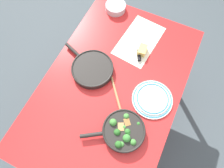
{
  "coord_description": "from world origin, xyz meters",
  "views": [
    {
      "loc": [
        -0.45,
        -0.21,
        1.92
      ],
      "look_at": [
        0.0,
        0.0,
        0.75
      ],
      "focal_mm": 32.0,
      "sensor_mm": 36.0,
      "label": 1
    }
  ],
  "objects": [
    {
      "name": "grater_knife",
      "position": [
        0.32,
        -0.06,
        0.74
      ],
      "size": [
        0.24,
        0.13,
        0.02
      ],
      "rotation": [
        0.0,
        0.0,
        0.43
      ],
      "color": "silver",
      "rests_on": "dining_table_red"
    },
    {
      "name": "skillet_broccoli",
      "position": [
        -0.24,
        -0.18,
        0.76
      ],
      "size": [
        0.27,
        0.34,
        0.07
      ],
      "rotation": [
        0.0,
        0.0,
        2.14
      ],
      "color": "black",
      "rests_on": "dining_table_red"
    },
    {
      "name": "parchment_sheet",
      "position": [
        0.4,
        -0.03,
        0.73
      ],
      "size": [
        0.42,
        0.28,
        0.0
      ],
      "color": "silver",
      "rests_on": "dining_table_red"
    },
    {
      "name": "cheese_block",
      "position": [
        0.32,
        -0.08,
        0.75
      ],
      "size": [
        0.08,
        0.06,
        0.05
      ],
      "color": "#E0C15B",
      "rests_on": "dining_table_red"
    },
    {
      "name": "skillet_eggs",
      "position": [
        0.04,
        0.16,
        0.75
      ],
      "size": [
        0.28,
        0.4,
        0.05
      ],
      "rotation": [
        0.0,
        0.0,
        1.21
      ],
      "color": "black",
      "rests_on": "dining_table_red"
    },
    {
      "name": "ground_plane",
      "position": [
        0.0,
        0.0,
        0.0
      ],
      "size": [
        14.0,
        14.0,
        0.0
      ],
      "primitive_type": "plane",
      "color": "#424C51"
    },
    {
      "name": "prep_bowl_steel",
      "position": [
        0.59,
        0.25,
        0.76
      ],
      "size": [
        0.15,
        0.15,
        0.05
      ],
      "color": "#B7B7BC",
      "rests_on": "dining_table_red"
    },
    {
      "name": "wooden_spoon",
      "position": [
        0.02,
        0.0,
        0.74
      ],
      "size": [
        0.3,
        0.26,
        0.02
      ],
      "rotation": [
        0.0,
        0.0,
        0.68
      ],
      "color": "#A87A4C",
      "rests_on": "dining_table_red"
    },
    {
      "name": "dining_table_red",
      "position": [
        0.0,
        0.0,
        0.65
      ],
      "size": [
        1.34,
        0.86,
        0.73
      ],
      "color": "red",
      "rests_on": "ground_plane"
    },
    {
      "name": "dinner_plate_stack",
      "position": [
        0.02,
        -0.27,
        0.74
      ],
      "size": [
        0.25,
        0.25,
        0.03
      ],
      "color": "white",
      "rests_on": "dining_table_red"
    }
  ]
}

